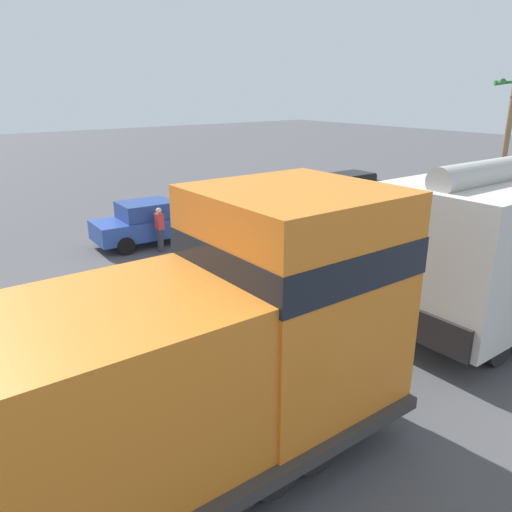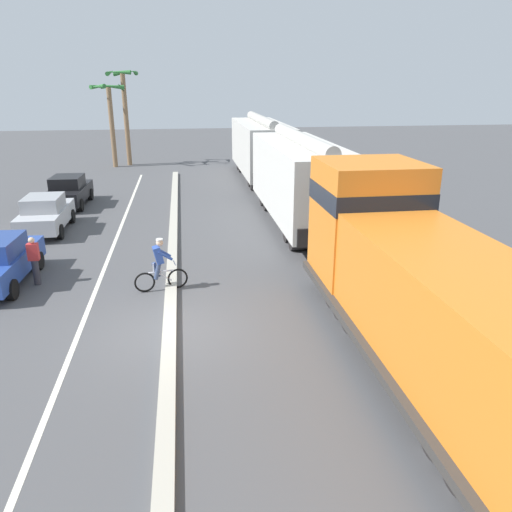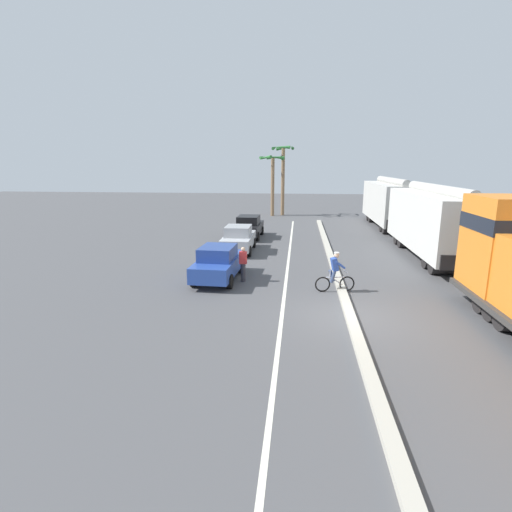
% 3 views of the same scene
% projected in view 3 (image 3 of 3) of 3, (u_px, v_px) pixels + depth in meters
% --- Properties ---
extents(ground_plane, '(120.00, 120.00, 0.00)m').
position_uv_depth(ground_plane, '(349.00, 316.00, 14.25)').
color(ground_plane, '#4C4C4F').
extents(median_curb, '(0.36, 36.00, 0.16)m').
position_uv_depth(median_curb, '(335.00, 270.00, 20.04)').
color(median_curb, '#B2AD9E').
rests_on(median_curb, ground).
extents(lane_stripe, '(0.14, 36.00, 0.01)m').
position_uv_depth(lane_stripe, '(287.00, 271.00, 20.31)').
color(lane_stripe, silver).
rests_on(lane_stripe, ground).
extents(hopper_car_lead, '(2.90, 10.60, 4.18)m').
position_uv_depth(hopper_car_lead, '(435.00, 222.00, 22.73)').
color(hopper_car_lead, silver).
rests_on(hopper_car_lead, ground).
extents(hopper_car_middle, '(2.90, 10.60, 4.18)m').
position_uv_depth(hopper_car_middle, '(390.00, 203.00, 33.97)').
color(hopper_car_middle, beige).
rests_on(hopper_car_middle, ground).
extents(parked_car_blue, '(1.98, 4.27, 1.62)m').
position_uv_depth(parked_car_blue, '(219.00, 263.00, 18.56)').
color(parked_car_blue, '#28479E').
rests_on(parked_car_blue, ground).
extents(parked_car_silver, '(1.86, 4.21, 1.62)m').
position_uv_depth(parked_car_silver, '(239.00, 239.00, 24.53)').
color(parked_car_silver, '#B7BABF').
rests_on(parked_car_silver, ground).
extents(parked_car_black, '(1.92, 4.24, 1.62)m').
position_uv_depth(parked_car_black, '(249.00, 227.00, 29.23)').
color(parked_car_black, black).
rests_on(parked_car_black, ground).
extents(cyclist, '(1.69, 0.54, 1.71)m').
position_uv_depth(cyclist, '(335.00, 273.00, 16.80)').
color(cyclist, black).
rests_on(cyclist, ground).
extents(palm_tree_near, '(2.62, 2.76, 6.26)m').
position_uv_depth(palm_tree_near, '(273.00, 171.00, 40.71)').
color(palm_tree_near, '#846647').
rests_on(palm_tree_near, ground).
extents(palm_tree_far, '(2.28, 2.39, 7.22)m').
position_uv_depth(palm_tree_far, '(283.00, 167.00, 41.26)').
color(palm_tree_far, '#846647').
rests_on(palm_tree_far, ground).
extents(pedestrian_by_cars, '(0.34, 0.22, 1.62)m').
position_uv_depth(pedestrian_by_cars, '(243.00, 264.00, 18.26)').
color(pedestrian_by_cars, '#33333D').
rests_on(pedestrian_by_cars, ground).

